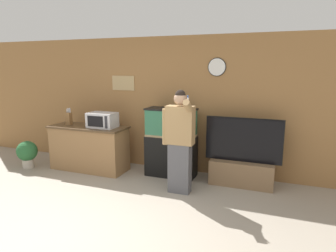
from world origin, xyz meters
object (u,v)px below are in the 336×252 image
object	(u,v)px
tv_on_stand	(242,166)
person_standing	(179,140)
counter_island	(89,148)
potted_plant	(27,152)
knife_block	(69,118)
aquarium_on_stand	(171,142)
microwave	(102,120)

from	to	relation	value
tv_on_stand	person_standing	xyz separation A→B (m)	(-0.92, -0.67, 0.53)
counter_island	potted_plant	xyz separation A→B (m)	(-1.24, -0.38, -0.12)
person_standing	knife_block	bearing A→B (deg)	170.51
aquarium_on_stand	person_standing	xyz separation A→B (m)	(0.39, -0.67, 0.23)
knife_block	microwave	bearing A→B (deg)	0.37
aquarium_on_stand	person_standing	size ratio (longest dim) A/B	0.76
counter_island	person_standing	xyz separation A→B (m)	(2.04, -0.41, 0.43)
tv_on_stand	microwave	bearing A→B (deg)	-174.50
person_standing	aquarium_on_stand	bearing A→B (deg)	120.17
aquarium_on_stand	counter_island	bearing A→B (deg)	-171.11
aquarium_on_stand	potted_plant	xyz separation A→B (m)	(-2.89, -0.63, -0.32)
counter_island	potted_plant	world-z (taller)	counter_island
counter_island	microwave	bearing A→B (deg)	1.45
person_standing	potted_plant	bearing A→B (deg)	179.34
tv_on_stand	person_standing	world-z (taller)	person_standing
microwave	counter_island	bearing A→B (deg)	-178.55
microwave	person_standing	bearing A→B (deg)	-13.87
aquarium_on_stand	tv_on_stand	distance (m)	1.34
tv_on_stand	aquarium_on_stand	bearing A→B (deg)	-179.83
potted_plant	counter_island	bearing A→B (deg)	16.84
counter_island	tv_on_stand	bearing A→B (deg)	5.06
aquarium_on_stand	tv_on_stand	xyz separation A→B (m)	(1.31, 0.00, -0.29)
knife_block	tv_on_stand	xyz separation A→B (m)	(3.41, 0.26, -0.67)
person_standing	tv_on_stand	bearing A→B (deg)	36.36
counter_island	aquarium_on_stand	distance (m)	1.68
microwave	tv_on_stand	world-z (taller)	tv_on_stand
tv_on_stand	potted_plant	xyz separation A→B (m)	(-4.20, -0.64, -0.03)
knife_block	counter_island	bearing A→B (deg)	-0.40
microwave	tv_on_stand	size ratio (longest dim) A/B	0.41
microwave	aquarium_on_stand	xyz separation A→B (m)	(1.32, 0.25, -0.38)
tv_on_stand	knife_block	bearing A→B (deg)	-175.68
counter_island	knife_block	distance (m)	0.73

